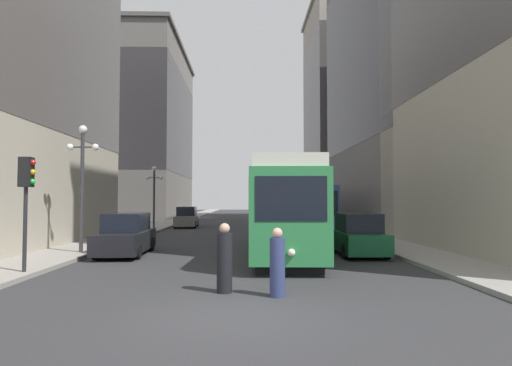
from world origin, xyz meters
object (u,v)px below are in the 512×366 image
object	(u,v)px
parked_car_right_far	(358,236)
lamp_post_left_far	(154,187)
streetcar	(282,207)
pedestrian_crossing_far	(277,265)
pedestrian_crossing_near	(224,260)
traffic_light_near_left	(27,183)
transit_bus	(310,206)
parked_car_left_mid	(126,235)
lamp_post_left_near	(82,168)
parked_car_left_near	(187,218)

from	to	relation	value
parked_car_right_far	lamp_post_left_far	size ratio (longest dim) A/B	0.86
streetcar	pedestrian_crossing_far	size ratio (longest dim) A/B	8.12
pedestrian_crossing_near	traffic_light_near_left	bearing A→B (deg)	141.68
transit_bus	parked_car_right_far	bearing A→B (deg)	-89.86
parked_car_left_mid	traffic_light_near_left	xyz separation A→B (m)	(-1.68, -5.25, 2.08)
pedestrian_crossing_near	lamp_post_left_near	xyz separation A→B (m)	(-6.61, 7.57, 2.95)
parked_car_left_near	traffic_light_near_left	bearing A→B (deg)	-96.52
parked_car_right_far	traffic_light_near_left	bearing A→B (deg)	23.17
parked_car_right_far	traffic_light_near_left	world-z (taller)	traffic_light_near_left
parked_car_left_near	parked_car_left_mid	distance (m)	19.11
streetcar	parked_car_right_far	size ratio (longest dim) A/B	3.27
parked_car_left_near	lamp_post_left_far	bearing A→B (deg)	-114.47
parked_car_right_far	pedestrian_crossing_far	world-z (taller)	parked_car_right_far
parked_car_left_mid	transit_bus	bearing A→B (deg)	54.90
lamp_post_left_far	pedestrian_crossing_far	bearing A→B (deg)	-70.63
parked_car_left_mid	traffic_light_near_left	bearing A→B (deg)	-109.57
streetcar	transit_bus	bearing A→B (deg)	79.21
parked_car_left_near	parked_car_left_mid	world-z (taller)	same
pedestrian_crossing_near	parked_car_left_mid	bearing A→B (deg)	104.22
pedestrian_crossing_near	streetcar	bearing A→B (deg)	58.23
parked_car_left_near	parked_car_left_mid	size ratio (longest dim) A/B	1.04
traffic_light_near_left	lamp_post_left_near	size ratio (longest dim) A/B	0.65
pedestrian_crossing_near	lamp_post_left_far	world-z (taller)	lamp_post_left_far
parked_car_left_near	lamp_post_left_far	xyz separation A→B (m)	(-1.90, -4.72, 2.57)
pedestrian_crossing_far	lamp_post_left_far	size ratio (longest dim) A/B	0.35
traffic_light_near_left	lamp_post_left_near	distance (m)	5.17
parked_car_right_far	transit_bus	bearing A→B (deg)	-90.73
parked_car_left_mid	parked_car_right_far	bearing A→B (deg)	-3.85
parked_car_left_near	lamp_post_left_far	size ratio (longest dim) A/B	1.00
transit_bus	traffic_light_near_left	distance (m)	24.72
traffic_light_near_left	parked_car_left_mid	bearing A→B (deg)	72.26
transit_bus	pedestrian_crossing_far	xyz separation A→B (m)	(-4.56, -24.40, -1.15)
parked_car_left_near	parked_car_right_far	size ratio (longest dim) A/B	1.15
lamp_post_left_near	pedestrian_crossing_far	bearing A→B (deg)	-45.43
pedestrian_crossing_near	lamp_post_left_far	size ratio (longest dim) A/B	0.37
streetcar	lamp_post_left_far	world-z (taller)	lamp_post_left_far
parked_car_left_near	lamp_post_left_near	xyz separation A→B (m)	(-1.90, -19.27, 2.94)
transit_bus	pedestrian_crossing_far	size ratio (longest dim) A/B	7.24
traffic_light_near_left	lamp_post_left_near	world-z (taller)	lamp_post_left_near
streetcar	traffic_light_near_left	size ratio (longest dim) A/B	3.83
streetcar	lamp_post_left_near	distance (m)	9.09
lamp_post_left_near	parked_car_left_near	bearing A→B (deg)	84.37
parked_car_left_mid	lamp_post_left_far	world-z (taller)	lamp_post_left_far
pedestrian_crossing_far	pedestrian_crossing_near	bearing A→B (deg)	166.80
parked_car_left_near	pedestrian_crossing_far	distance (m)	28.01
transit_bus	parked_car_left_mid	size ratio (longest dim) A/B	2.64
parked_car_left_mid	pedestrian_crossing_far	xyz separation A→B (m)	(6.05, -8.23, -0.05)
streetcar	traffic_light_near_left	distance (m)	10.67
parked_car_left_mid	lamp_post_left_far	distance (m)	14.74
traffic_light_near_left	lamp_post_left_far	size ratio (longest dim) A/B	0.74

